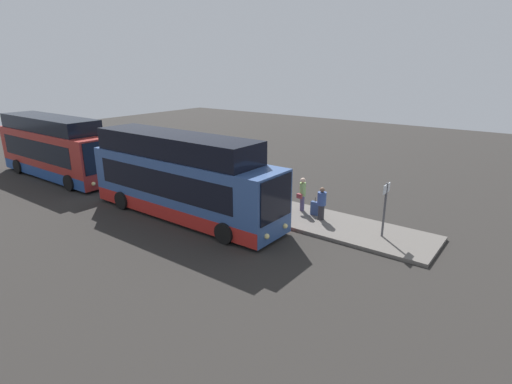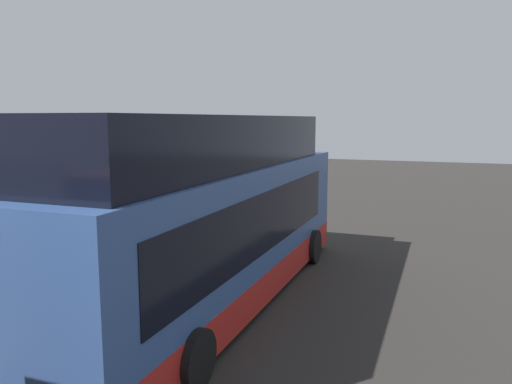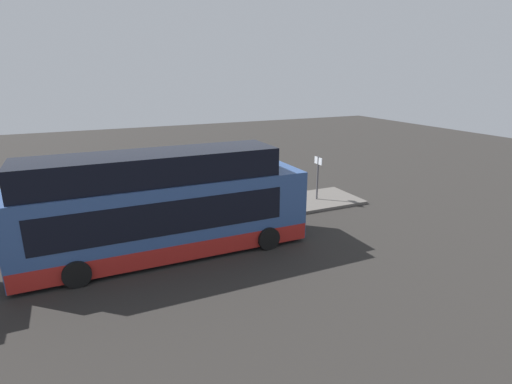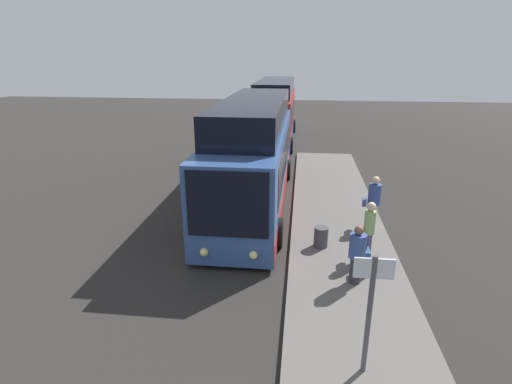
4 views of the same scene
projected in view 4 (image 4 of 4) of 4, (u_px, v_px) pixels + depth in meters
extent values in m
plane|color=#2B2826|center=(250.00, 217.00, 15.23)|extent=(80.00, 80.00, 0.00)
cube|color=#605B56|center=(336.00, 219.00, 14.85)|extent=(20.00, 3.24, 0.16)
cube|color=#33518C|center=(253.00, 165.00, 16.15)|extent=(11.27, 2.55, 2.95)
cube|color=#B2231E|center=(253.00, 191.00, 16.52)|extent=(11.21, 2.57, 0.70)
cube|color=black|center=(254.00, 155.00, 16.30)|extent=(9.24, 2.58, 1.30)
cube|color=black|center=(227.00, 205.00, 10.71)|extent=(0.06, 2.25, 1.89)
sphere|color=#F9E58C|center=(253.00, 255.00, 11.09)|extent=(0.24, 0.24, 0.24)
sphere|color=#F9E58C|center=(204.00, 252.00, 11.25)|extent=(0.24, 0.24, 0.24)
cylinder|color=black|center=(278.00, 232.00, 12.80)|extent=(0.96, 0.30, 0.96)
cylinder|color=black|center=(200.00, 229.00, 13.08)|extent=(0.96, 0.30, 0.96)
cylinder|color=black|center=(287.00, 170.00, 19.67)|extent=(0.96, 0.30, 0.96)
cylinder|color=black|center=(236.00, 168.00, 19.95)|extent=(0.96, 0.30, 0.96)
cube|color=black|center=(254.00, 113.00, 15.90)|extent=(9.58, 2.35, 1.10)
cube|color=maroon|center=(275.00, 117.00, 27.85)|extent=(10.65, 2.49, 3.03)
cube|color=#23478C|center=(275.00, 133.00, 28.24)|extent=(10.59, 2.51, 0.70)
cube|color=black|center=(275.00, 111.00, 27.98)|extent=(8.73, 2.52, 1.34)
cube|color=black|center=(268.00, 123.00, 22.70)|extent=(0.06, 2.19, 1.94)
sphere|color=#F9E58C|center=(280.00, 149.00, 23.11)|extent=(0.24, 0.24, 0.24)
sphere|color=#F9E58C|center=(256.00, 149.00, 23.25)|extent=(0.24, 0.24, 0.24)
cylinder|color=black|center=(290.00, 145.00, 24.72)|extent=(1.01, 0.30, 1.01)
cylinder|color=black|center=(251.00, 144.00, 24.99)|extent=(1.01, 0.30, 1.01)
cylinder|color=black|center=(293.00, 126.00, 31.21)|extent=(1.01, 0.30, 1.01)
cylinder|color=black|center=(262.00, 125.00, 31.48)|extent=(1.01, 0.30, 1.01)
cube|color=black|center=(276.00, 87.00, 27.60)|extent=(9.05, 2.29, 0.94)
cylinder|color=#2D2D33|center=(355.00, 270.00, 10.51)|extent=(0.32, 0.32, 0.75)
cylinder|color=#334C8C|center=(358.00, 246.00, 10.28)|extent=(0.45, 0.45, 0.65)
sphere|color=brown|center=(359.00, 230.00, 10.13)|extent=(0.24, 0.24, 0.24)
cylinder|color=#4C476B|center=(367.00, 246.00, 11.74)|extent=(0.25, 0.25, 0.81)
cylinder|color=#8CB766|center=(370.00, 222.00, 11.49)|extent=(0.35, 0.35, 0.70)
sphere|color=beige|center=(371.00, 207.00, 11.33)|extent=(0.26, 0.26, 0.26)
cube|color=maroon|center=(360.00, 231.00, 11.64)|extent=(0.29, 0.17, 0.24)
cylinder|color=silver|center=(372.00, 215.00, 13.90)|extent=(0.32, 0.32, 0.83)
cylinder|color=#334C8C|center=(374.00, 194.00, 13.64)|extent=(0.46, 0.46, 0.73)
sphere|color=beige|center=(376.00, 180.00, 13.48)|extent=(0.27, 0.27, 0.27)
cube|color=#334C7F|center=(364.00, 202.00, 13.81)|extent=(0.29, 0.17, 0.24)
cube|color=#334C7F|center=(365.00, 261.00, 10.98)|extent=(0.43, 0.18, 0.71)
cylinder|color=black|center=(367.00, 246.00, 10.82)|extent=(0.02, 0.02, 0.24)
cylinder|color=#4C4C51|center=(369.00, 316.00, 7.29)|extent=(0.10, 0.10, 2.47)
cube|color=silver|center=(374.00, 268.00, 6.96)|extent=(0.04, 0.71, 0.39)
cylinder|color=#3F3F44|center=(321.00, 237.00, 12.49)|extent=(0.44, 0.44, 0.65)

